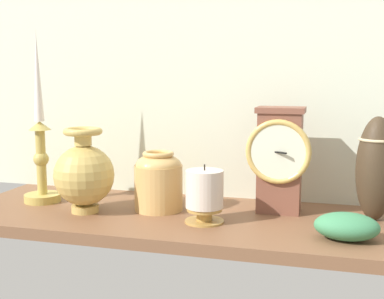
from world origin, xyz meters
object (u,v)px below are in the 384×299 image
(brass_vase_bulbous, at_px, (84,174))
(pillar_candle_front, at_px, (204,194))
(brass_vase_jar, at_px, (158,180))
(mantel_clock, at_px, (279,158))
(tall_ceramic_vase, at_px, (376,168))
(candlestick_tall_left, at_px, (41,146))

(brass_vase_bulbous, distance_m, pillar_candle_front, 0.27)
(brass_vase_jar, height_order, pillar_candle_front, brass_vase_jar)
(pillar_candle_front, bearing_deg, brass_vase_bulbous, 178.99)
(mantel_clock, xyz_separation_m, brass_vase_jar, (-0.26, -0.05, -0.05))
(brass_vase_bulbous, xyz_separation_m, tall_ceramic_vase, (0.60, 0.10, 0.02))
(candlestick_tall_left, relative_size, pillar_candle_front, 3.36)
(pillar_candle_front, bearing_deg, brass_vase_jar, 151.59)
(brass_vase_jar, bearing_deg, tall_ceramic_vase, 5.68)
(mantel_clock, relative_size, brass_vase_jar, 1.75)
(brass_vase_jar, bearing_deg, pillar_candle_front, -28.41)
(mantel_clock, distance_m, pillar_candle_front, 0.19)
(mantel_clock, height_order, candlestick_tall_left, candlestick_tall_left)
(mantel_clock, xyz_separation_m, candlestick_tall_left, (-0.54, -0.05, 0.01))
(candlestick_tall_left, relative_size, tall_ceramic_vase, 1.87)
(candlestick_tall_left, distance_m, tall_ceramic_vase, 0.74)
(tall_ceramic_vase, bearing_deg, pillar_candle_front, -161.58)
(mantel_clock, relative_size, candlestick_tall_left, 0.57)
(brass_vase_jar, bearing_deg, brass_vase_bulbous, -157.75)
(pillar_candle_front, relative_size, tall_ceramic_vase, 0.56)
(brass_vase_jar, xyz_separation_m, pillar_candle_front, (0.12, -0.06, -0.01))
(brass_vase_bulbous, height_order, pillar_candle_front, brass_vase_bulbous)
(mantel_clock, distance_m, candlestick_tall_left, 0.54)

